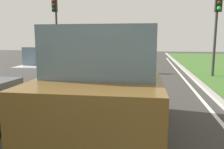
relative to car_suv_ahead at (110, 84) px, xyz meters
The scene contains 8 objects.
ground_plane 5.31m from the car_suv_ahead, 101.06° to the left, with size 60.00×60.00×0.00m, color #383533.
lane_line_center 5.48m from the car_suv_ahead, 108.44° to the left, with size 0.12×32.00×0.01m, color silver.
lane_line_right_edge 5.83m from the car_suv_ahead, 62.83° to the left, with size 0.12×32.00×0.01m, color silver.
curb_right 6.06m from the car_suv_ahead, 58.55° to the left, with size 0.24×48.00×0.12m, color #9E9B93.
car_suv_ahead is the anchor object (origin of this frame).
car_hatchback_far 5.45m from the car_suv_ahead, 126.26° to the left, with size 1.80×3.73×1.78m.
traffic_light_near_right 9.69m from the car_suv_ahead, 63.40° to the left, with size 0.32×0.50×4.61m.
traffic_light_overhead_left 12.13m from the car_suv_ahead, 118.53° to the left, with size 0.32×0.50×5.08m.
Camera 1 is at (1.79, 4.47, 2.07)m, focal length 35.87 mm.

